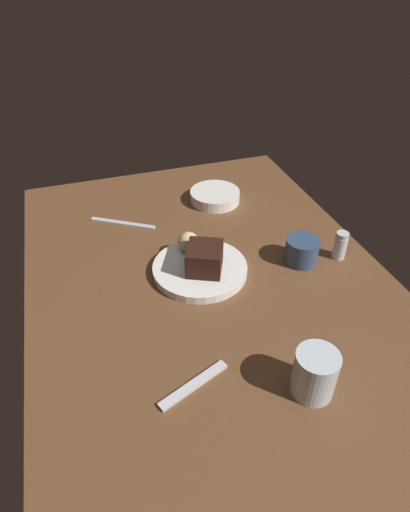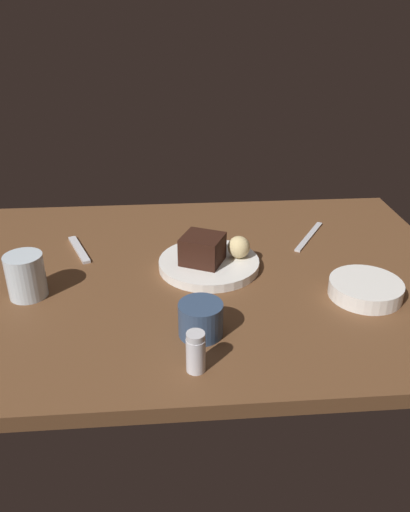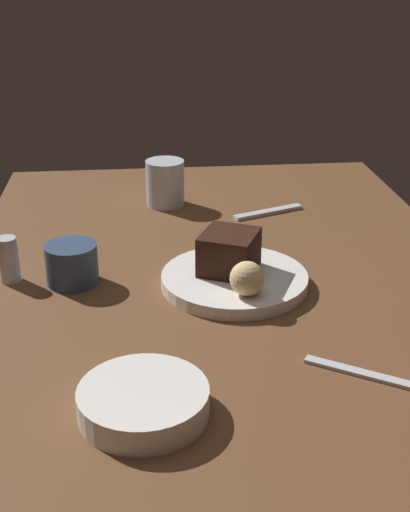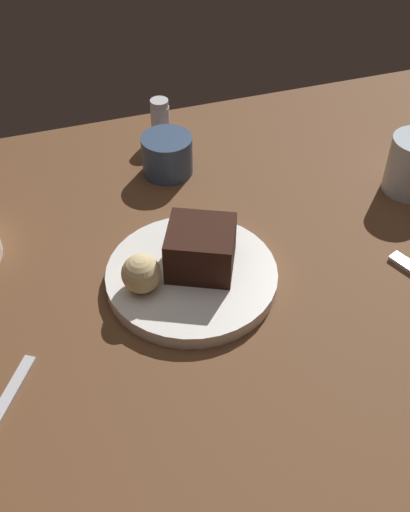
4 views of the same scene
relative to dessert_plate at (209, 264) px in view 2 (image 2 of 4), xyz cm
name	(u,v)px [view 2 (image 2 of 4)]	position (x,y,z in cm)	size (l,w,h in cm)	color
dining_table	(193,277)	(-3.69, -1.51, -2.50)	(120.00, 84.00, 3.00)	brown
dessert_plate	(209,264)	(0.00, 0.00, 0.00)	(22.82, 22.82, 1.99)	white
chocolate_cake_slice	(203,249)	(-1.51, -0.69, 4.14)	(8.62, 8.10, 6.29)	black
bread_roll	(239,247)	(6.85, 0.83, 3.55)	(5.10, 5.10, 5.10)	#DBC184
salt_shaker	(196,352)	(-5.20, -34.99, 2.63)	(3.24, 3.24, 7.36)	silver
water_glass	(26,276)	(-38.18, -8.94, 3.62)	(7.80, 7.80, 9.23)	silver
side_bowl	(365,289)	(31.05, -14.65, 0.67)	(14.96, 14.96, 3.33)	white
coffee_cup	(199,319)	(-3.99, -25.13, 2.21)	(8.15, 8.15, 6.41)	#334766
dessert_spoon	(79,249)	(-30.83, 11.03, -0.65)	(15.00, 1.80, 0.70)	silver
butter_knife	(309,236)	(27.12, 14.19, -0.75)	(19.00, 1.40, 0.50)	silver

